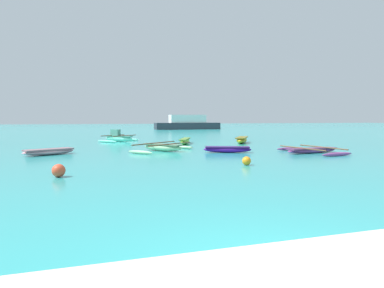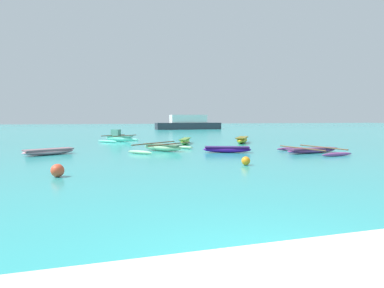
{
  "view_description": "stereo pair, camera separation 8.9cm",
  "coord_description": "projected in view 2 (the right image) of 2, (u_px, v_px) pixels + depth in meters",
  "views": [
    {
      "loc": [
        -2.4,
        -3.47,
        2.0
      ],
      "look_at": [
        4.53,
        18.74,
        0.25
      ],
      "focal_mm": 32.0,
      "sensor_mm": 36.0,
      "label": 1
    },
    {
      "loc": [
        -2.31,
        -3.49,
        2.0
      ],
      "look_at": [
        4.53,
        18.74,
        0.25
      ],
      "focal_mm": 32.0,
      "sensor_mm": 36.0,
      "label": 2
    }
  ],
  "objects": [
    {
      "name": "distant_ferry",
      "position": [
        188.0,
        123.0,
        62.23
      ],
      "size": [
        11.89,
        2.62,
        2.62
      ],
      "color": "#2D333D",
      "rests_on": "ground_plane"
    },
    {
      "name": "moored_boat_1",
      "position": [
        242.0,
        140.0,
        27.64
      ],
      "size": [
        2.3,
        3.04,
        0.49
      ],
      "rotation": [
        0.0,
        0.0,
        1.01
      ],
      "color": "gold",
      "rests_on": "ground_plane"
    },
    {
      "name": "moored_boat_6",
      "position": [
        227.0,
        149.0,
        19.97
      ],
      "size": [
        2.84,
        1.62,
        0.36
      ],
      "rotation": [
        0.0,
        0.0,
        -0.37
      ],
      "color": "#4C168E",
      "rests_on": "ground_plane"
    },
    {
      "name": "moored_boat_3",
      "position": [
        119.0,
        138.0,
        29.6
      ],
      "size": [
        3.67,
        3.62,
        1.04
      ],
      "rotation": [
        0.0,
        0.0,
        -0.82
      ],
      "color": "#73EAC9",
      "rests_on": "ground_plane"
    },
    {
      "name": "moored_boat_5",
      "position": [
        49.0,
        151.0,
        18.78
      ],
      "size": [
        2.85,
        1.97,
        0.33
      ],
      "rotation": [
        0.0,
        0.0,
        0.46
      ],
      "color": "pink",
      "rests_on": "ground_plane"
    },
    {
      "name": "moored_boat_4",
      "position": [
        185.0,
        141.0,
        26.68
      ],
      "size": [
        1.9,
        3.43,
        0.43
      ],
      "rotation": [
        0.0,
        0.0,
        1.16
      ],
      "color": "#97E54B",
      "rests_on": "ground_plane"
    },
    {
      "name": "mooring_buoy_2",
      "position": [
        246.0,
        161.0,
        14.59
      ],
      "size": [
        0.38,
        0.38,
        0.38
      ],
      "color": "orange",
      "rests_on": "ground_plane"
    },
    {
      "name": "moored_boat_2",
      "position": [
        312.0,
        150.0,
        19.76
      ],
      "size": [
        3.55,
        4.11,
        0.34
      ],
      "rotation": [
        0.0,
        0.0,
        0.11
      ],
      "color": "#8C4086",
      "rests_on": "ground_plane"
    },
    {
      "name": "moored_boat_0",
      "position": [
        163.0,
        147.0,
        20.92
      ],
      "size": [
        4.45,
        4.1,
        0.49
      ],
      "rotation": [
        0.0,
        0.0,
        -0.88
      ],
      "color": "#9ED39E",
      "rests_on": "ground_plane"
    },
    {
      "name": "ground_plane",
      "position": [
        289.0,
        283.0,
        4.16
      ],
      "size": [
        240.0,
        240.0,
        0.0
      ],
      "color": "teal"
    },
    {
      "name": "mooring_buoy_1",
      "position": [
        57.0,
        170.0,
        11.66
      ],
      "size": [
        0.45,
        0.45,
        0.45
      ],
      "color": "#E54C2D",
      "rests_on": "ground_plane"
    }
  ]
}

